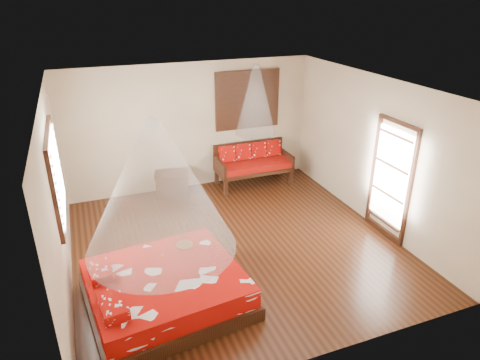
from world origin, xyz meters
The scene contains 10 objects.
room centered at (0.00, 0.00, 1.40)m, with size 5.54×5.54×2.84m.
bed centered at (-1.49, -1.09, 0.25)m, with size 2.36×2.18×0.64m.
daybed centered at (1.31, 2.38, 0.52)m, with size 1.73×0.77×0.94m.
storage_chest centered at (-0.57, 2.45, 0.26)m, with size 0.85×0.70×0.51m.
shutter_panel centered at (1.31, 2.72, 1.90)m, with size 1.52×0.06×1.32m.
window_left centered at (-2.71, 0.20, 1.70)m, with size 0.10×1.74×1.34m.
glazed_door centered at (2.72, -0.60, 1.07)m, with size 0.08×1.02×2.16m.
wine_tray centered at (-1.03, -0.48, 0.56)m, with size 0.27×0.27×0.22m.
mosquito_net_main centered at (-1.47, -1.09, 1.85)m, with size 2.02×2.02×1.80m, color white.
mosquito_net_daybed centered at (1.31, 2.25, 2.00)m, with size 0.88×0.88×1.50m, color white.
Camera 1 is at (-2.26, -6.09, 4.16)m, focal length 32.00 mm.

